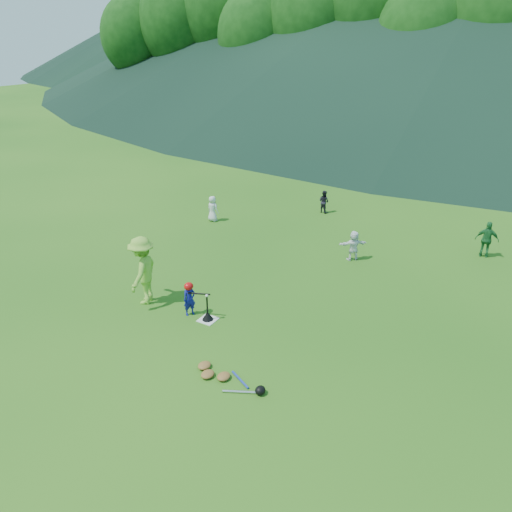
% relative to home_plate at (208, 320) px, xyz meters
% --- Properties ---
extents(ground, '(120.00, 120.00, 0.00)m').
position_rel_home_plate_xyz_m(ground, '(0.00, 0.00, -0.01)').
color(ground, '#205714').
rests_on(ground, ground).
extents(home_plate, '(0.45, 0.45, 0.02)m').
position_rel_home_plate_xyz_m(home_plate, '(0.00, 0.00, 0.00)').
color(home_plate, silver).
rests_on(home_plate, ground).
extents(baseball, '(0.08, 0.08, 0.08)m').
position_rel_home_plate_xyz_m(baseball, '(0.00, 0.00, 0.73)').
color(baseball, white).
rests_on(baseball, batting_tee).
extents(batter_child, '(0.37, 0.41, 0.94)m').
position_rel_home_plate_xyz_m(batter_child, '(-0.58, -0.00, 0.46)').
color(batter_child, navy).
rests_on(batter_child, ground).
extents(adult_coach, '(1.12, 1.44, 1.96)m').
position_rel_home_plate_xyz_m(adult_coach, '(-2.10, -0.09, 0.97)').
color(adult_coach, '#83BD37').
rests_on(adult_coach, ground).
extents(fielder_a, '(0.53, 0.38, 1.04)m').
position_rel_home_plate_xyz_m(fielder_a, '(-4.28, 6.26, 0.51)').
color(fielder_a, silver).
rests_on(fielder_a, ground).
extents(fielder_b, '(0.53, 0.46, 0.95)m').
position_rel_home_plate_xyz_m(fielder_b, '(-0.87, 9.51, 0.47)').
color(fielder_b, black).
rests_on(fielder_b, ground).
extents(fielder_c, '(0.77, 0.39, 1.25)m').
position_rel_home_plate_xyz_m(fielder_c, '(5.67, 8.15, 0.62)').
color(fielder_c, '#1F6830').
rests_on(fielder_c, ground).
extents(fielder_d, '(0.92, 0.85, 1.03)m').
position_rel_home_plate_xyz_m(fielder_d, '(1.92, 5.61, 0.50)').
color(fielder_d, white).
rests_on(fielder_d, ground).
extents(batting_tee, '(0.30, 0.30, 0.68)m').
position_rel_home_plate_xyz_m(batting_tee, '(0.00, 0.00, 0.12)').
color(batting_tee, black).
rests_on(batting_tee, home_plate).
extents(batter_gear, '(0.72, 0.29, 0.30)m').
position_rel_home_plate_xyz_m(batter_gear, '(-0.56, 0.00, 0.83)').
color(batter_gear, '#B80C0C').
rests_on(batter_gear, ground).
extents(equipment_pile, '(1.80, 0.71, 0.19)m').
position_rel_home_plate_xyz_m(equipment_pile, '(1.75, -1.83, 0.06)').
color(equipment_pile, olive).
rests_on(equipment_pile, ground).
extents(outfield_fence, '(70.07, 0.08, 1.33)m').
position_rel_home_plate_xyz_m(outfield_fence, '(0.00, 28.00, 0.69)').
color(outfield_fence, gray).
rests_on(outfield_fence, ground).
extents(tree_line, '(70.04, 11.40, 14.82)m').
position_rel_home_plate_xyz_m(tree_line, '(0.20, 33.83, 8.20)').
color(tree_line, '#382314').
rests_on(tree_line, ground).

